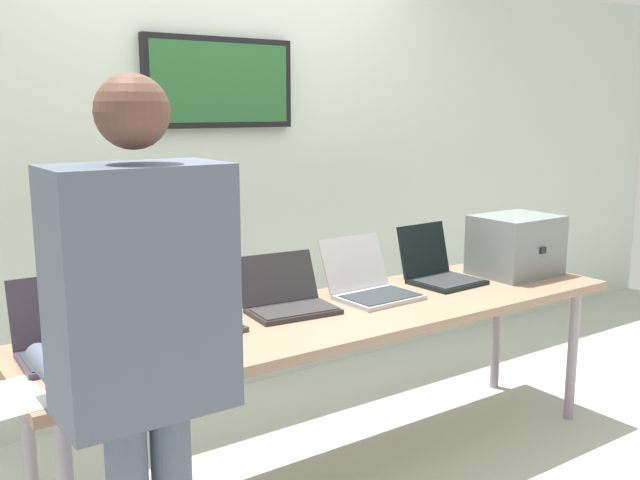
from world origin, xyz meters
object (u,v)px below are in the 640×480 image
at_px(laptop_station_1, 183,316).
at_px(laptop_station_4, 438,269).
at_px(laptop_station_0, 71,337).
at_px(person, 142,334).
at_px(laptop_station_2, 287,298).
at_px(equipment_box, 516,245).
at_px(laptop_station_3, 369,284).
at_px(workbench, 346,321).

distance_m(laptop_station_1, laptop_station_4, 1.36).
xyz_separation_m(laptop_station_0, person, (-0.01, -0.73, 0.21)).
relative_size(laptop_station_1, laptop_station_2, 1.01).
xyz_separation_m(equipment_box, laptop_station_3, (-0.90, 0.09, -0.09)).
distance_m(laptop_station_3, person, 1.55).
height_order(laptop_station_0, laptop_station_3, laptop_station_0).
distance_m(laptop_station_0, laptop_station_4, 1.79).
bearing_deg(laptop_station_2, person, -140.56).
bearing_deg(laptop_station_1, laptop_station_4, -0.36).
bearing_deg(laptop_station_3, laptop_station_4, 2.75).
height_order(laptop_station_3, person, person).
relative_size(laptop_station_0, laptop_station_4, 1.06).
height_order(workbench, laptop_station_1, laptop_station_1).
xyz_separation_m(workbench, laptop_station_2, (-0.21, 0.14, 0.10)).
distance_m(laptop_station_0, person, 0.76).
height_order(laptop_station_1, laptop_station_4, laptop_station_4).
bearing_deg(laptop_station_3, person, -151.56).
xyz_separation_m(laptop_station_2, laptop_station_3, (0.43, -0.03, 0.01)).
distance_m(laptop_station_2, laptop_station_4, 0.88).
bearing_deg(laptop_station_1, workbench, -11.35).
height_order(workbench, person, person).
bearing_deg(person, equipment_box, 15.97).
relative_size(laptop_station_0, person, 0.22).
bearing_deg(equipment_box, laptop_station_2, 175.01).
distance_m(laptop_station_4, person, 1.96).
height_order(equipment_box, laptop_station_4, equipment_box).
relative_size(workbench, laptop_station_4, 7.80).
bearing_deg(workbench, laptop_station_1, 168.65).
bearing_deg(laptop_station_0, laptop_station_1, 3.49).
relative_size(laptop_station_3, person, 0.22).
xyz_separation_m(laptop_station_0, laptop_station_3, (1.33, -0.00, -0.00)).
relative_size(equipment_box, laptop_station_1, 1.03).
bearing_deg(laptop_station_3, laptop_station_0, 179.82).
bearing_deg(equipment_box, person, -164.03).
height_order(equipment_box, person, person).
height_order(workbench, equipment_box, equipment_box).
height_order(equipment_box, laptop_station_3, equipment_box).
bearing_deg(person, laptop_station_4, 22.64).
bearing_deg(workbench, laptop_station_3, 27.05).
bearing_deg(laptop_station_0, workbench, -5.73).
height_order(laptop_station_0, laptop_station_4, laptop_station_4).
bearing_deg(equipment_box, laptop_station_1, 176.23).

